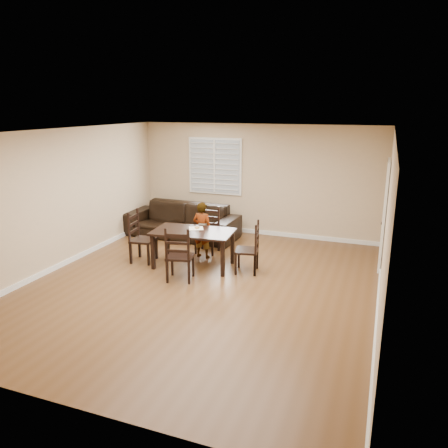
{
  "coord_description": "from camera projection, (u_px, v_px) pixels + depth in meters",
  "views": [
    {
      "loc": [
        2.92,
        -6.66,
        3.12
      ],
      "look_at": [
        0.2,
        0.62,
        1.0
      ],
      "focal_mm": 35.0,
      "sensor_mm": 36.0,
      "label": 1
    }
  ],
  "objects": [
    {
      "name": "chair_far",
      "position": [
        179.0,
        258.0,
        7.84
      ],
      "size": [
        0.55,
        0.53,
        1.03
      ],
      "rotation": [
        0.0,
        0.0,
        3.37
      ],
      "color": "black",
      "rests_on": "ground"
    },
    {
      "name": "chair_left",
      "position": [
        138.0,
        238.0,
        8.94
      ],
      "size": [
        0.49,
        0.52,
        1.07
      ],
      "rotation": [
        0.0,
        0.0,
        1.67
      ],
      "color": "black",
      "rests_on": "ground"
    },
    {
      "name": "sofa",
      "position": [
        182.0,
        221.0,
        10.64
      ],
      "size": [
        2.79,
        1.17,
        0.8
      ],
      "primitive_type": "imported",
      "rotation": [
        0.0,
        0.0,
        -0.04
      ],
      "color": "black",
      "rests_on": "ground"
    },
    {
      "name": "chair_right",
      "position": [
        253.0,
        250.0,
        8.33
      ],
      "size": [
        0.49,
        0.52,
        1.0
      ],
      "rotation": [
        0.0,
        0.0,
        -1.4
      ],
      "color": "black",
      "rests_on": "ground"
    },
    {
      "name": "room",
      "position": [
        206.0,
        184.0,
        7.5
      ],
      "size": [
        6.04,
        7.04,
        2.72
      ],
      "color": "tan",
      "rests_on": "ground"
    },
    {
      "name": "ground",
      "position": [
        201.0,
        285.0,
        7.83
      ],
      "size": [
        7.0,
        7.0,
        0.0
      ],
      "primitive_type": "plane",
      "color": "brown",
      "rests_on": "ground"
    },
    {
      "name": "child",
      "position": [
        202.0,
        230.0,
        9.13
      ],
      "size": [
        0.46,
        0.33,
        1.2
      ],
      "primitive_type": "imported",
      "rotation": [
        0.0,
        0.0,
        3.04
      ],
      "color": "gray",
      "rests_on": "ground"
    },
    {
      "name": "donut",
      "position": [
        197.0,
        227.0,
        8.72
      ],
      "size": [
        0.1,
        0.1,
        0.04
      ],
      "color": "#B98542",
      "rests_on": "napkin"
    },
    {
      "name": "dining_table",
      "position": [
        193.0,
        235.0,
        8.59
      ],
      "size": [
        1.64,
        1.01,
        0.74
      ],
      "rotation": [
        0.0,
        0.0,
        0.08
      ],
      "color": "black",
      "rests_on": "ground"
    },
    {
      "name": "chair_near",
      "position": [
        209.0,
        231.0,
        9.57
      ],
      "size": [
        0.45,
        0.42,
        1.0
      ],
      "rotation": [
        0.0,
        0.0,
        -0.0
      ],
      "color": "black",
      "rests_on": "ground"
    },
    {
      "name": "napkin",
      "position": [
        196.0,
        228.0,
        8.73
      ],
      "size": [
        0.37,
        0.37,
        0.0
      ],
      "primitive_type": "cube",
      "rotation": [
        0.0,
        0.0,
        0.47
      ],
      "color": "white",
      "rests_on": "dining_table"
    }
  ]
}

